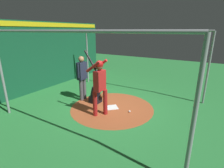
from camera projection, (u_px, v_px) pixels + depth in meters
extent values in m
plane|color=#287A38|center=(112.00, 108.00, 6.57)|extent=(25.24, 25.24, 0.00)
cylinder|color=#9E4C28|center=(112.00, 108.00, 6.57)|extent=(3.14, 3.14, 0.01)
cube|color=white|center=(112.00, 107.00, 6.57)|extent=(0.59, 0.59, 0.01)
cylinder|color=maroon|center=(105.00, 102.00, 5.94)|extent=(0.15, 0.15, 0.91)
cylinder|color=maroon|center=(95.00, 103.00, 5.84)|extent=(0.15, 0.15, 0.91)
cube|color=#B21E1E|center=(100.00, 81.00, 5.65)|extent=(0.22, 0.44, 0.68)
cylinder|color=#B21E1E|center=(100.00, 65.00, 5.72)|extent=(0.55, 0.09, 0.42)
cylinder|color=#B21E1E|center=(93.00, 67.00, 5.39)|extent=(0.55, 0.09, 0.42)
sphere|color=brown|center=(99.00, 66.00, 5.51)|extent=(0.23, 0.23, 0.23)
sphere|color=#A51414|center=(99.00, 64.00, 5.49)|extent=(0.26, 0.26, 0.26)
cylinder|color=black|center=(91.00, 62.00, 5.47)|extent=(0.54, 0.06, 0.73)
cube|color=black|center=(95.00, 99.00, 7.00)|extent=(0.40, 0.40, 0.28)
cube|color=black|center=(96.00, 91.00, 6.87)|extent=(0.30, 0.40, 0.46)
sphere|color=beige|center=(96.00, 84.00, 6.77)|extent=(0.21, 0.21, 0.21)
cube|color=gray|center=(98.00, 84.00, 6.72)|extent=(0.03, 0.19, 0.19)
ellipsoid|color=brown|center=(103.00, 95.00, 6.82)|extent=(0.12, 0.28, 0.22)
cylinder|color=#4C4C51|center=(84.00, 89.00, 7.31)|extent=(0.15, 0.15, 0.90)
cylinder|color=#4C4C51|center=(81.00, 90.00, 7.14)|extent=(0.15, 0.15, 0.90)
cube|color=#1E2338|center=(82.00, 71.00, 6.98)|extent=(0.22, 0.42, 0.71)
cylinder|color=#1E2338|center=(85.00, 69.00, 7.13)|extent=(0.09, 0.09, 0.60)
cylinder|color=#1E2338|center=(78.00, 70.00, 6.80)|extent=(0.09, 0.09, 0.60)
sphere|color=#9E704C|center=(81.00, 59.00, 6.84)|extent=(0.23, 0.23, 0.23)
cube|color=#145133|center=(37.00, 57.00, 8.13)|extent=(0.20, 9.24, 3.24)
cube|color=yellow|center=(34.00, 24.00, 7.63)|extent=(0.03, 9.06, 0.20)
cylinder|color=gray|center=(2.00, 75.00, 5.73)|extent=(0.08, 0.08, 2.82)
cylinder|color=gray|center=(194.00, 120.00, 2.85)|extent=(0.08, 0.08, 2.82)
cylinder|color=gray|center=(87.00, 57.00, 9.44)|extent=(0.08, 0.08, 2.82)
cylinder|color=gray|center=(208.00, 69.00, 6.56)|extent=(0.08, 0.08, 2.82)
cylinder|color=gray|center=(60.00, 31.00, 3.87)|extent=(5.89, 0.07, 0.07)
cylinder|color=gray|center=(138.00, 31.00, 7.58)|extent=(5.89, 0.07, 0.07)
sphere|color=white|center=(130.00, 111.00, 6.17)|extent=(0.07, 0.07, 0.07)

